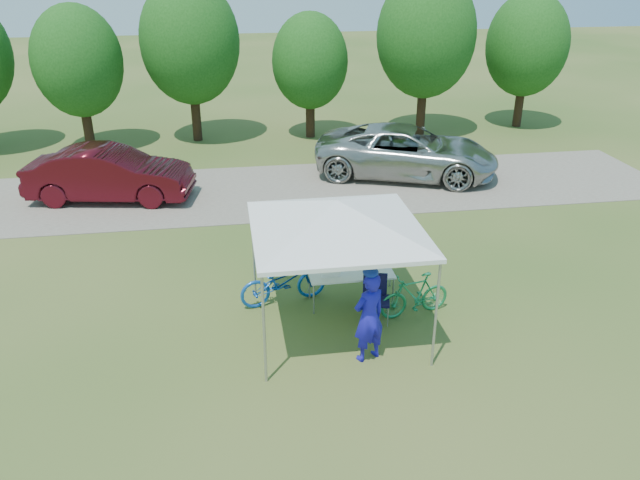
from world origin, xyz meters
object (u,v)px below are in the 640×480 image
object	(u,v)px
cyclist	(369,317)
sedan	(110,174)
minivan	(407,151)
bike_blue	(283,281)
folding_chair	(376,293)
cooler	(330,267)
bike_green	(415,295)
folding_table	(351,274)

from	to	relation	value
cyclist	sedan	world-z (taller)	cyclist
cyclist	sedan	size ratio (longest dim) A/B	0.37
cyclist	minivan	distance (m)	10.50
bike_blue	sedan	size ratio (longest dim) A/B	0.39
folding_chair	bike_blue	world-z (taller)	bike_blue
minivan	sedan	distance (m)	9.39
cooler	bike_blue	bearing A→B (deg)	164.82
folding_chair	cyclist	xyz separation A→B (m)	(-0.47, -1.35, 0.31)
bike_green	minivan	world-z (taller)	minivan
cooler	cyclist	xyz separation A→B (m)	(0.36, -2.00, -0.01)
bike_blue	minivan	world-z (taller)	minivan
folding_table	cyclist	world-z (taller)	cyclist
cooler	sedan	xyz separation A→B (m)	(-5.44, 7.11, -0.07)
minivan	sedan	world-z (taller)	minivan
folding_table	cooler	size ratio (longest dim) A/B	4.14
folding_chair	minivan	xyz separation A→B (m)	(3.08, 8.53, 0.28)
bike_blue	minivan	bearing A→B (deg)	-45.38
folding_table	folding_chair	world-z (taller)	folding_chair
minivan	cyclist	bearing A→B (deg)	-179.14
minivan	sedan	xyz separation A→B (m)	(-9.36, -0.77, -0.03)
cyclist	sedan	distance (m)	10.80
cooler	sedan	distance (m)	8.95
cooler	minivan	xyz separation A→B (m)	(3.92, 7.87, -0.04)
folding_table	bike_blue	bearing A→B (deg)	169.54
bike_blue	bike_green	distance (m)	2.76
bike_green	cyclist	bearing A→B (deg)	-55.21
sedan	folding_table	bearing A→B (deg)	-130.75
folding_table	folding_chair	xyz separation A→B (m)	(0.39, -0.66, -0.12)
cyclist	bike_blue	distance (m)	2.65
cooler	minivan	size ratio (longest dim) A/B	0.07
bike_blue	bike_green	size ratio (longest dim) A/B	1.23
folding_table	folding_chair	size ratio (longest dim) A/B	1.86
cyclist	bike_green	world-z (taller)	cyclist
cooler	minivan	bearing A→B (deg)	63.53
bike_green	minivan	xyz separation A→B (m)	(2.28, 8.54, 0.38)
cooler	bike_green	distance (m)	1.82
bike_green	cooler	bearing A→B (deg)	-123.60
folding_table	cyclist	xyz separation A→B (m)	(-0.08, -2.00, 0.19)
folding_table	cooler	distance (m)	0.49
cyclist	bike_green	xyz separation A→B (m)	(1.28, 1.34, -0.42)
folding_table	minivan	distance (m)	8.61
bike_green	sedan	distance (m)	10.52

